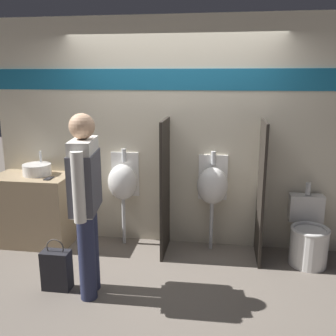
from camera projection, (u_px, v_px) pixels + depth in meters
The scene contains 12 objects.
ground_plane at pixel (166, 262), 4.20m from camera, with size 16.00×16.00×0.00m, color #70665B.
display_wall at pixel (173, 134), 4.45m from camera, with size 4.40×0.07×2.70m.
sink_counter at pixel (34, 209), 4.61m from camera, with size 0.92×0.55×0.86m.
sink_basin at pixel (37, 169), 4.54m from camera, with size 0.34×0.34×0.27m.
cell_phone at pixel (49, 178), 4.37m from camera, with size 0.07×0.14×0.01m.
divider_near_counter at pixel (165, 188), 4.29m from camera, with size 0.03×0.57×1.57m.
divider_mid at pixel (261, 192), 4.14m from camera, with size 0.03×0.57×1.57m.
urinal_near_counter at pixel (123, 182), 4.51m from camera, with size 0.36×0.28×1.18m.
urinal_far at pixel (212, 186), 4.36m from camera, with size 0.36×0.28×1.18m.
toilet at pixel (308, 237), 4.14m from camera, with size 0.42×0.58×0.86m.
person_in_vest at pixel (86, 194), 3.37m from camera, with size 0.28×0.60×1.72m.
shopping_bag at pixel (57, 270), 3.63m from camera, with size 0.27×0.15×0.52m.
Camera 1 is at (0.58, -3.78, 2.03)m, focal length 40.00 mm.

